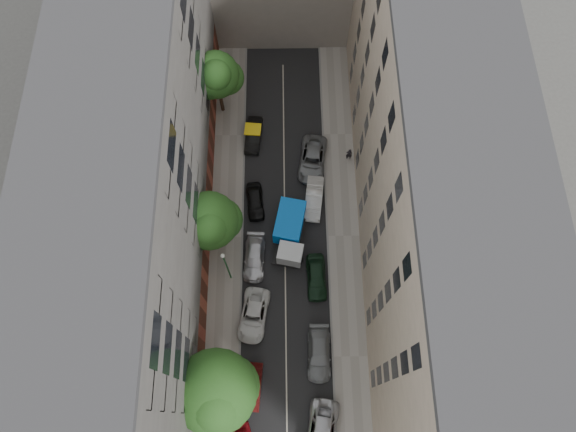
{
  "coord_description": "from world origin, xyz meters",
  "views": [
    {
      "loc": [
        0.09,
        -16.13,
        45.46
      ],
      "look_at": [
        0.29,
        -0.29,
        6.0
      ],
      "focal_mm": 32.0,
      "sensor_mm": 36.0,
      "label": 1
    }
  ],
  "objects_px": {
    "car_right_4": "(312,159)",
    "tree_far": "(217,77)",
    "tree_near": "(217,393)",
    "car_right_1": "(319,354)",
    "car_left_2": "(254,315)",
    "car_right_2": "(316,277)",
    "car_left_1": "(253,387)",
    "car_left_5": "(253,135)",
    "tarp_truck": "(290,232)",
    "pedestrian": "(349,154)",
    "lamp_post": "(226,265)",
    "car_right_3": "(314,198)",
    "tree_mid": "(210,222)",
    "car_left_4": "(255,201)",
    "car_left_3": "(254,258)"
  },
  "relations": [
    {
      "from": "tree_mid",
      "to": "tree_far",
      "type": "relative_size",
      "value": 0.9
    },
    {
      "from": "lamp_post",
      "to": "car_left_3",
      "type": "bearing_deg",
      "value": 38.58
    },
    {
      "from": "car_left_3",
      "to": "lamp_post",
      "type": "bearing_deg",
      "value": -137.95
    },
    {
      "from": "car_left_3",
      "to": "car_right_3",
      "type": "relative_size",
      "value": 1.01
    },
    {
      "from": "car_left_3",
      "to": "car_right_2",
      "type": "relative_size",
      "value": 1.05
    },
    {
      "from": "tarp_truck",
      "to": "tree_far",
      "type": "height_order",
      "value": "tree_far"
    },
    {
      "from": "tarp_truck",
      "to": "car_right_2",
      "type": "bearing_deg",
      "value": -48.42
    },
    {
      "from": "car_left_3",
      "to": "car_left_5",
      "type": "height_order",
      "value": "car_left_5"
    },
    {
      "from": "car_right_1",
      "to": "car_right_3",
      "type": "relative_size",
      "value": 1.06
    },
    {
      "from": "tarp_truck",
      "to": "car_left_2",
      "type": "xyz_separation_m",
      "value": [
        -3.26,
        -7.44,
        -0.81
      ]
    },
    {
      "from": "tree_near",
      "to": "car_right_1",
      "type": "bearing_deg",
      "value": 22.6
    },
    {
      "from": "car_right_1",
      "to": "car_left_1",
      "type": "bearing_deg",
      "value": -153.66
    },
    {
      "from": "tarp_truck",
      "to": "car_left_1",
      "type": "xyz_separation_m",
      "value": [
        -3.26,
        -13.37,
        -0.84
      ]
    },
    {
      "from": "car_left_2",
      "to": "car_right_2",
      "type": "bearing_deg",
      "value": 40.43
    },
    {
      "from": "car_left_4",
      "to": "car_right_3",
      "type": "xyz_separation_m",
      "value": [
        5.6,
        0.2,
        0.08
      ]
    },
    {
      "from": "car_right_2",
      "to": "tree_far",
      "type": "xyz_separation_m",
      "value": [
        -8.99,
        18.11,
        5.0
      ]
    },
    {
      "from": "car_left_1",
      "to": "tree_mid",
      "type": "bearing_deg",
      "value": 109.87
    },
    {
      "from": "tarp_truck",
      "to": "lamp_post",
      "type": "relative_size",
      "value": 0.93
    },
    {
      "from": "tarp_truck",
      "to": "car_left_5",
      "type": "distance_m",
      "value": 11.3
    },
    {
      "from": "tree_mid",
      "to": "tree_far",
      "type": "bearing_deg",
      "value": 89.54
    },
    {
      "from": "car_right_4",
      "to": "tree_far",
      "type": "height_order",
      "value": "tree_far"
    },
    {
      "from": "car_left_1",
      "to": "car_right_2",
      "type": "xyz_separation_m",
      "value": [
        5.6,
        9.27,
        0.1
      ]
    },
    {
      "from": "tree_far",
      "to": "car_left_5",
      "type": "bearing_deg",
      "value": -46.34
    },
    {
      "from": "car_left_2",
      "to": "car_left_5",
      "type": "height_order",
      "value": "car_left_5"
    },
    {
      "from": "tarp_truck",
      "to": "tree_mid",
      "type": "height_order",
      "value": "tree_mid"
    },
    {
      "from": "car_left_5",
      "to": "tree_far",
      "type": "distance_m",
      "value": 6.81
    },
    {
      "from": "tarp_truck",
      "to": "pedestrian",
      "type": "bearing_deg",
      "value": 66.12
    },
    {
      "from": "car_right_3",
      "to": "tree_near",
      "type": "xyz_separation_m",
      "value": [
        -7.93,
        -17.7,
        4.85
      ]
    },
    {
      "from": "tree_near",
      "to": "pedestrian",
      "type": "distance_m",
      "value": 25.53
    },
    {
      "from": "car_right_2",
      "to": "tree_mid",
      "type": "distance_m",
      "value": 10.69
    },
    {
      "from": "car_left_1",
      "to": "car_right_4",
      "type": "height_order",
      "value": "car_right_4"
    },
    {
      "from": "car_right_4",
      "to": "pedestrian",
      "type": "bearing_deg",
      "value": 14.81
    },
    {
      "from": "tarp_truck",
      "to": "car_left_4",
      "type": "xyz_separation_m",
      "value": [
        -3.26,
        3.43,
        -0.82
      ]
    },
    {
      "from": "car_right_3",
      "to": "car_right_1",
      "type": "bearing_deg",
      "value": -83.03
    },
    {
      "from": "car_left_4",
      "to": "car_right_4",
      "type": "height_order",
      "value": "car_right_4"
    },
    {
      "from": "car_left_1",
      "to": "lamp_post",
      "type": "xyz_separation_m",
      "value": [
        -2.13,
        9.5,
        3.63
      ]
    },
    {
      "from": "car_left_5",
      "to": "lamp_post",
      "type": "relative_size",
      "value": 0.62
    },
    {
      "from": "car_right_2",
      "to": "pedestrian",
      "type": "bearing_deg",
      "value": 71.97
    },
    {
      "from": "tarp_truck",
      "to": "car_right_1",
      "type": "distance_m",
      "value": 11.05
    },
    {
      "from": "tree_near",
      "to": "car_left_4",
      "type": "bearing_deg",
      "value": 82.4
    },
    {
      "from": "tarp_truck",
      "to": "tree_near",
      "type": "xyz_separation_m",
      "value": [
        -5.6,
        -14.07,
        4.1
      ]
    },
    {
      "from": "car_right_2",
      "to": "pedestrian",
      "type": "height_order",
      "value": "pedestrian"
    },
    {
      "from": "car_left_2",
      "to": "pedestrian",
      "type": "height_order",
      "value": "pedestrian"
    },
    {
      "from": "car_right_3",
      "to": "lamp_post",
      "type": "height_order",
      "value": "lamp_post"
    },
    {
      "from": "car_left_3",
      "to": "tree_far",
      "type": "relative_size",
      "value": 0.56
    },
    {
      "from": "car_right_3",
      "to": "pedestrian",
      "type": "relative_size",
      "value": 2.67
    },
    {
      "from": "lamp_post",
      "to": "car_right_2",
      "type": "bearing_deg",
      "value": -1.74
    },
    {
      "from": "car_left_3",
      "to": "lamp_post",
      "type": "relative_size",
      "value": 0.68
    },
    {
      "from": "car_right_4",
      "to": "tree_near",
      "type": "height_order",
      "value": "tree_near"
    },
    {
      "from": "tree_near",
      "to": "pedestrian",
      "type": "height_order",
      "value": "tree_near"
    }
  ]
}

